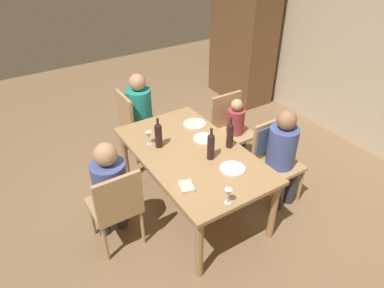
# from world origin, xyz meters

# --- Properties ---
(ground_plane) EXTENTS (10.00, 10.00, 0.00)m
(ground_plane) POSITION_xyz_m (0.00, 0.00, 0.00)
(ground_plane) COLOR #846647
(rear_room_partition) EXTENTS (6.40, 0.12, 2.70)m
(rear_room_partition) POSITION_xyz_m (0.00, 2.70, 1.35)
(rear_room_partition) COLOR beige
(rear_room_partition) RESTS_ON ground_plane
(armoire_cabinet) EXTENTS (1.18, 0.62, 2.18)m
(armoire_cabinet) POSITION_xyz_m (-1.97, 2.25, 1.10)
(armoire_cabinet) COLOR brown
(armoire_cabinet) RESTS_ON ground_plane
(dining_table) EXTENTS (1.74, 1.00, 0.74)m
(dining_table) POSITION_xyz_m (0.00, 0.00, 0.66)
(dining_table) COLOR #A87F51
(dining_table) RESTS_ON ground_plane
(chair_far_right) EXTENTS (0.46, 0.44, 0.92)m
(chair_far_right) POSITION_xyz_m (0.27, 0.88, 0.59)
(chair_far_right) COLOR tan
(chair_far_right) RESTS_ON ground_plane
(chair_left_end) EXTENTS (0.44, 0.44, 0.92)m
(chair_left_end) POSITION_xyz_m (-1.25, -0.09, 0.53)
(chair_left_end) COLOR tan
(chair_left_end) RESTS_ON ground_plane
(chair_near) EXTENTS (0.44, 0.44, 0.92)m
(chair_near) POSITION_xyz_m (0.09, -0.88, 0.53)
(chair_near) COLOR tan
(chair_near) RESTS_ON ground_plane
(chair_far_left) EXTENTS (0.44, 0.44, 0.92)m
(chair_far_left) POSITION_xyz_m (-0.48, 0.88, 0.53)
(chair_far_left) COLOR tan
(chair_far_left) RESTS_ON ground_plane
(person_woman_host) EXTENTS (0.35, 0.31, 1.14)m
(person_woman_host) POSITION_xyz_m (0.42, 0.88, 0.66)
(person_woman_host) COLOR #33333D
(person_woman_host) RESTS_ON ground_plane
(person_man_bearded) EXTENTS (0.31, 0.36, 1.15)m
(person_man_bearded) POSITION_xyz_m (-1.25, 0.03, 0.66)
(person_man_bearded) COLOR #33333D
(person_man_bearded) RESTS_ON ground_plane
(person_man_guest) EXTENTS (0.36, 0.32, 1.15)m
(person_man_guest) POSITION_xyz_m (-0.03, -0.88, 0.66)
(person_man_guest) COLOR #33333D
(person_man_guest) RESTS_ON ground_plane
(person_child_small) EXTENTS (0.25, 0.22, 0.94)m
(person_child_small) POSITION_xyz_m (-0.37, 0.88, 0.56)
(person_child_small) COLOR #33333D
(person_child_small) RESTS_ON ground_plane
(wine_bottle_tall_green) EXTENTS (0.08, 0.08, 0.33)m
(wine_bottle_tall_green) POSITION_xyz_m (-0.27, -0.23, 0.89)
(wine_bottle_tall_green) COLOR black
(wine_bottle_tall_green) RESTS_ON dining_table
(wine_bottle_dark_red) EXTENTS (0.07, 0.07, 0.34)m
(wine_bottle_dark_red) POSITION_xyz_m (0.12, 0.38, 0.89)
(wine_bottle_dark_red) COLOR black
(wine_bottle_dark_red) RESTS_ON dining_table
(wine_bottle_short_olive) EXTENTS (0.07, 0.07, 0.34)m
(wine_bottle_short_olive) POSITION_xyz_m (0.19, 0.10, 0.89)
(wine_bottle_short_olive) COLOR black
(wine_bottle_short_olive) RESTS_ON dining_table
(wine_glass_near_left) EXTENTS (0.07, 0.07, 0.15)m
(wine_glass_near_left) POSITION_xyz_m (-0.37, -0.30, 0.85)
(wine_glass_near_left) COLOR silver
(wine_glass_near_left) RESTS_ON dining_table
(wine_glass_centre) EXTENTS (0.07, 0.07, 0.15)m
(wine_glass_centre) POSITION_xyz_m (0.79, -0.15, 0.85)
(wine_glass_centre) COLOR silver
(wine_glass_centre) RESTS_ON dining_table
(dinner_plate_host) EXTENTS (0.24, 0.24, 0.01)m
(dinner_plate_host) POSITION_xyz_m (0.44, 0.17, 0.75)
(dinner_plate_host) COLOR white
(dinner_plate_host) RESTS_ON dining_table
(dinner_plate_guest_left) EXTENTS (0.24, 0.24, 0.01)m
(dinner_plate_guest_left) POSITION_xyz_m (-0.14, 0.24, 0.75)
(dinner_plate_guest_left) COLOR white
(dinner_plate_guest_left) RESTS_ON dining_table
(dinner_plate_guest_right) EXTENTS (0.26, 0.26, 0.01)m
(dinner_plate_guest_right) POSITION_xyz_m (-0.45, 0.32, 0.75)
(dinner_plate_guest_right) COLOR silver
(dinner_plate_guest_right) RESTS_ON dining_table
(folded_napkin) EXTENTS (0.19, 0.16, 0.03)m
(folded_napkin) POSITION_xyz_m (0.44, -0.34, 0.75)
(folded_napkin) COLOR beige
(folded_napkin) RESTS_ON dining_table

